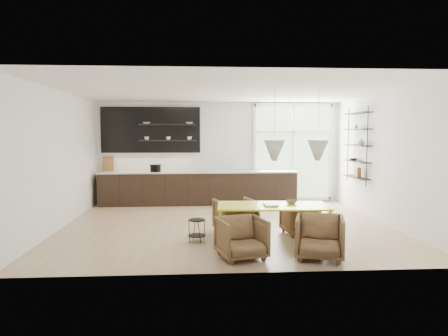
{
  "coord_description": "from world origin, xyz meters",
  "views": [
    {
      "loc": [
        -0.59,
        -8.54,
        1.99
      ],
      "look_at": [
        -0.01,
        0.6,
        1.2
      ],
      "focal_mm": 32.0,
      "sensor_mm": 36.0,
      "label": 1
    }
  ],
  "objects_px": {
    "dining_table": "(273,208)",
    "armchair_back_left": "(235,216)",
    "wire_stool": "(197,227)",
    "armchair_back_right": "(300,219)",
    "armchair_front_left": "(242,238)",
    "armchair_front_right": "(320,237)"
  },
  "relations": [
    {
      "from": "dining_table",
      "to": "wire_stool",
      "type": "distance_m",
      "value": 1.44
    },
    {
      "from": "armchair_front_left",
      "to": "armchair_front_right",
      "type": "relative_size",
      "value": 0.95
    },
    {
      "from": "armchair_back_left",
      "to": "armchair_front_right",
      "type": "relative_size",
      "value": 1.0
    },
    {
      "from": "armchair_back_right",
      "to": "armchair_back_left",
      "type": "bearing_deg",
      "value": -16.0
    },
    {
      "from": "wire_stool",
      "to": "armchair_back_left",
      "type": "bearing_deg",
      "value": 38.63
    },
    {
      "from": "armchair_back_right",
      "to": "wire_stool",
      "type": "relative_size",
      "value": 1.55
    },
    {
      "from": "dining_table",
      "to": "armchair_back_left",
      "type": "bearing_deg",
      "value": 128.34
    },
    {
      "from": "armchair_back_left",
      "to": "armchair_front_right",
      "type": "xyz_separation_m",
      "value": [
        1.19,
        -1.72,
        0.0
      ]
    },
    {
      "from": "dining_table",
      "to": "armchair_front_right",
      "type": "bearing_deg",
      "value": -51.31
    },
    {
      "from": "armchair_front_right",
      "to": "wire_stool",
      "type": "xyz_separation_m",
      "value": [
        -1.96,
        1.11,
        -0.08
      ]
    },
    {
      "from": "armchair_front_right",
      "to": "armchair_back_left",
      "type": "bearing_deg",
      "value": 141.47
    },
    {
      "from": "armchair_front_left",
      "to": "wire_stool",
      "type": "distance_m",
      "value": 1.25
    },
    {
      "from": "armchair_back_left",
      "to": "wire_stool",
      "type": "relative_size",
      "value": 1.81
    },
    {
      "from": "armchair_front_right",
      "to": "wire_stool",
      "type": "distance_m",
      "value": 2.26
    },
    {
      "from": "armchair_front_right",
      "to": "dining_table",
      "type": "bearing_deg",
      "value": 141.65
    },
    {
      "from": "armchair_front_right",
      "to": "armchair_back_right",
      "type": "bearing_deg",
      "value": 103.96
    },
    {
      "from": "armchair_back_right",
      "to": "armchair_front_left",
      "type": "xyz_separation_m",
      "value": [
        -1.32,
        -1.48,
        0.03
      ]
    },
    {
      "from": "dining_table",
      "to": "armchair_back_left",
      "type": "xyz_separation_m",
      "value": [
        -0.59,
        0.86,
        -0.32
      ]
    },
    {
      "from": "dining_table",
      "to": "armchair_front_right",
      "type": "distance_m",
      "value": 1.1
    },
    {
      "from": "dining_table",
      "to": "armchair_back_right",
      "type": "xyz_separation_m",
      "value": [
        0.68,
        0.7,
        -0.37
      ]
    },
    {
      "from": "armchair_back_right",
      "to": "armchair_front_left",
      "type": "distance_m",
      "value": 1.99
    },
    {
      "from": "armchair_back_left",
      "to": "wire_stool",
      "type": "bearing_deg",
      "value": 21.77
    }
  ]
}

